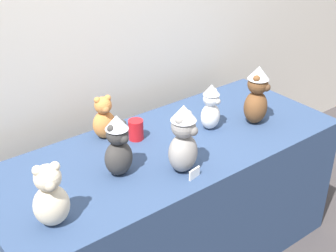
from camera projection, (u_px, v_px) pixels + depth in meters
wall_back at (98, 19)px, 2.63m from camera, size 7.00×0.08×2.60m
display_table at (168, 206)px, 2.63m from camera, size 1.91×0.78×0.77m
teddy_bear_snow at (211, 107)px, 2.56m from camera, size 0.14×0.13×0.26m
teddy_bear_charcoal at (118, 146)px, 2.16m from camera, size 0.16×0.14×0.31m
teddy_bear_cream at (50, 197)px, 1.85m from camera, size 0.17×0.16×0.29m
teddy_bear_chestnut at (257, 96)px, 2.60m from camera, size 0.19×0.18×0.34m
teddy_bear_ginger at (104, 118)px, 2.47m from camera, size 0.14×0.13×0.24m
teddy_bear_ash at (183, 139)px, 2.17m from camera, size 0.19×0.18×0.34m
party_cup_red at (136, 130)px, 2.49m from camera, size 0.08×0.08×0.11m
name_card_front_left at (194, 173)px, 2.18m from camera, size 0.07×0.02×0.05m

